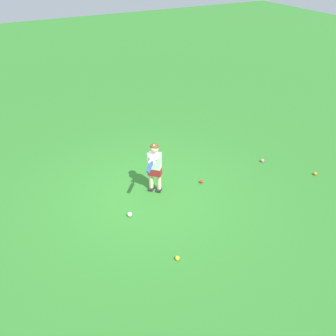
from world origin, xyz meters
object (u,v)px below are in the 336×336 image
(child_batter, at_px, (154,164))
(play_ball_midfield, at_px, (262,161))
(play_ball_near_batter, at_px, (130,214))
(play_ball_by_bucket, at_px, (177,258))
(play_ball_far_left, at_px, (315,174))
(play_ball_far_right, at_px, (201,181))

(child_batter, distance_m, play_ball_midfield, 2.80)
(play_ball_near_batter, bearing_deg, child_batter, 123.45)
(play_ball_by_bucket, height_order, play_ball_near_batter, play_ball_near_batter)
(child_batter, bearing_deg, play_ball_far_left, 71.74)
(child_batter, height_order, play_ball_far_left, child_batter)
(play_ball_far_left, bearing_deg, play_ball_far_right, -110.79)
(child_batter, bearing_deg, play_ball_near_batter, -56.55)
(play_ball_midfield, relative_size, play_ball_near_batter, 0.92)
(play_ball_by_bucket, bearing_deg, play_ball_near_batter, -168.67)
(play_ball_far_right, relative_size, play_ball_near_batter, 0.83)
(play_ball_near_batter, bearing_deg, play_ball_far_left, 81.73)
(child_batter, relative_size, play_ball_far_right, 14.76)
(child_batter, relative_size, play_ball_by_bucket, 14.64)
(play_ball_near_batter, bearing_deg, play_ball_far_right, 99.67)
(play_ball_far_left, bearing_deg, play_ball_by_bucket, -79.03)
(child_batter, height_order, play_ball_by_bucket, child_batter)
(play_ball_far_right, bearing_deg, play_ball_by_bucket, -42.09)
(play_ball_midfield, bearing_deg, play_ball_near_batter, -84.10)
(child_batter, bearing_deg, play_ball_midfield, 86.80)
(child_batter, xyz_separation_m, play_ball_far_left, (1.12, 3.41, -0.61))
(play_ball_midfield, xyz_separation_m, play_ball_by_bucket, (1.73, -3.23, -0.00))
(play_ball_by_bucket, distance_m, play_ball_near_batter, 1.39)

